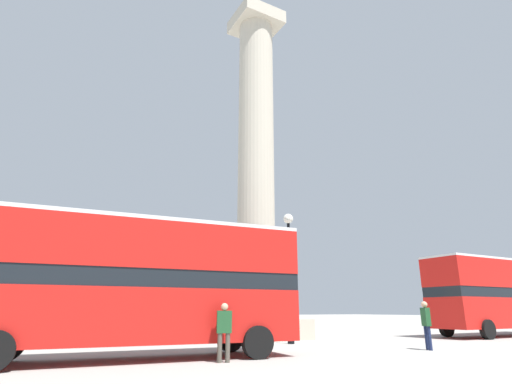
{
  "coord_description": "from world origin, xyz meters",
  "views": [
    {
      "loc": [
        -11.14,
        -19.69,
        1.46
      ],
      "look_at": [
        0.0,
        0.0,
        8.18
      ],
      "focal_mm": 28.0,
      "sensor_mm": 36.0,
      "label": 1
    }
  ],
  "objects_px": {
    "pedestrian_near_lamp": "(426,322)",
    "pedestrian_by_plinth": "(224,329)",
    "bus_b": "(140,281)",
    "street_lamp": "(289,261)",
    "bus_a": "(503,294)",
    "monument_column": "(256,178)",
    "equestrian_statue": "(71,307)"
  },
  "relations": [
    {
      "from": "bus_a",
      "to": "bus_b",
      "type": "relative_size",
      "value": 1.1
    },
    {
      "from": "monument_column",
      "to": "street_lamp",
      "type": "xyz_separation_m",
      "value": [
        -0.26,
        -3.69,
        -5.36
      ]
    },
    {
      "from": "bus_a",
      "to": "pedestrian_by_plinth",
      "type": "xyz_separation_m",
      "value": [
        -20.09,
        -3.02,
        -1.51
      ]
    },
    {
      "from": "bus_b",
      "to": "pedestrian_near_lamp",
      "type": "bearing_deg",
      "value": -6.3
    },
    {
      "from": "bus_a",
      "to": "pedestrian_by_plinth",
      "type": "relative_size",
      "value": 6.8
    },
    {
      "from": "pedestrian_near_lamp",
      "to": "pedestrian_by_plinth",
      "type": "distance_m",
      "value": 8.5
    },
    {
      "from": "monument_column",
      "to": "equestrian_statue",
      "type": "xyz_separation_m",
      "value": [
        -8.99,
        2.86,
        -7.44
      ]
    },
    {
      "from": "monument_column",
      "to": "street_lamp",
      "type": "bearing_deg",
      "value": -94.0
    },
    {
      "from": "bus_a",
      "to": "pedestrian_by_plinth",
      "type": "height_order",
      "value": "bus_a"
    },
    {
      "from": "monument_column",
      "to": "bus_b",
      "type": "distance_m",
      "value": 12.26
    },
    {
      "from": "street_lamp",
      "to": "pedestrian_by_plinth",
      "type": "xyz_separation_m",
      "value": [
        -5.55,
        -4.64,
        -2.79
      ]
    },
    {
      "from": "street_lamp",
      "to": "pedestrian_near_lamp",
      "type": "bearing_deg",
      "value": -59.85
    },
    {
      "from": "equestrian_statue",
      "to": "pedestrian_by_plinth",
      "type": "xyz_separation_m",
      "value": [
        3.19,
        -11.2,
        -0.71
      ]
    },
    {
      "from": "equestrian_statue",
      "to": "bus_b",
      "type": "bearing_deg",
      "value": -49.98
    },
    {
      "from": "monument_column",
      "to": "pedestrian_by_plinth",
      "type": "xyz_separation_m",
      "value": [
        -5.81,
        -8.34,
        -8.15
      ]
    },
    {
      "from": "bus_b",
      "to": "pedestrian_by_plinth",
      "type": "distance_m",
      "value": 3.16
    },
    {
      "from": "bus_a",
      "to": "street_lamp",
      "type": "distance_m",
      "value": 14.69
    },
    {
      "from": "monument_column",
      "to": "equestrian_statue",
      "type": "bearing_deg",
      "value": 162.33
    },
    {
      "from": "bus_b",
      "to": "equestrian_statue",
      "type": "xyz_separation_m",
      "value": [
        -1.06,
        9.36,
        -0.72
      ]
    },
    {
      "from": "pedestrian_by_plinth",
      "to": "bus_a",
      "type": "bearing_deg",
      "value": -152.94
    },
    {
      "from": "monument_column",
      "to": "equestrian_statue",
      "type": "distance_m",
      "value": 12.02
    },
    {
      "from": "monument_column",
      "to": "bus_a",
      "type": "relative_size",
      "value": 1.91
    },
    {
      "from": "bus_b",
      "to": "street_lamp",
      "type": "bearing_deg",
      "value": 25.73
    },
    {
      "from": "bus_b",
      "to": "pedestrian_by_plinth",
      "type": "relative_size",
      "value": 6.2
    },
    {
      "from": "pedestrian_near_lamp",
      "to": "bus_b",
      "type": "bearing_deg",
      "value": 106.19
    },
    {
      "from": "equestrian_statue",
      "to": "monument_column",
      "type": "bearing_deg",
      "value": 15.9
    },
    {
      "from": "street_lamp",
      "to": "pedestrian_near_lamp",
      "type": "relative_size",
      "value": 3.36
    },
    {
      "from": "bus_a",
      "to": "street_lamp",
      "type": "xyz_separation_m",
      "value": [
        -14.54,
        1.62,
        1.28
      ]
    },
    {
      "from": "pedestrian_near_lamp",
      "to": "pedestrian_by_plinth",
      "type": "bearing_deg",
      "value": 115.41
    },
    {
      "from": "pedestrian_near_lamp",
      "to": "pedestrian_by_plinth",
      "type": "xyz_separation_m",
      "value": [
        -8.48,
        0.41,
        -0.1
      ]
    },
    {
      "from": "street_lamp",
      "to": "pedestrian_by_plinth",
      "type": "height_order",
      "value": "street_lamp"
    },
    {
      "from": "street_lamp",
      "to": "bus_b",
      "type": "bearing_deg",
      "value": -159.97
    }
  ]
}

